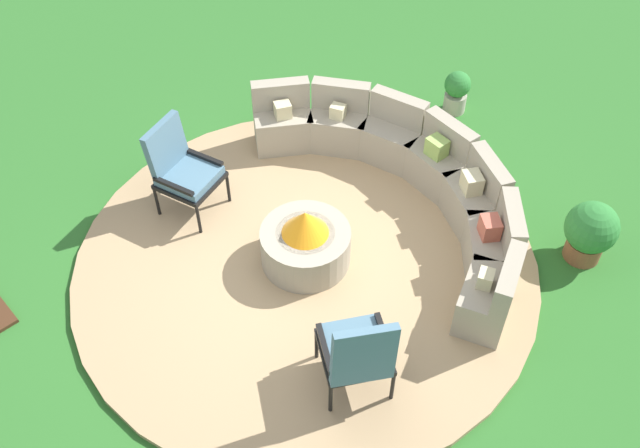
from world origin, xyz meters
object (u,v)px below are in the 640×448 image
object	(u,v)px
potted_plant_2	(590,231)
lounge_chair_front_left	(181,168)
fire_pit	(306,242)
lounge_chair_front_right	(358,351)
curved_stone_bench	(411,178)
potted_plant_1	(457,91)

from	to	relation	value
potted_plant_2	lounge_chair_front_left	bearing A→B (deg)	-142.45
fire_pit	potted_plant_2	bearing A→B (deg)	49.06
lounge_chair_front_left	potted_plant_2	distance (m)	4.27
lounge_chair_front_left	lounge_chair_front_right	size ratio (longest dim) A/B	1.01
curved_stone_bench	lounge_chair_front_right	size ratio (longest dim) A/B	3.74
lounge_chair_front_right	lounge_chair_front_left	bearing A→B (deg)	115.47
lounge_chair_front_left	potted_plant_1	distance (m)	3.66
lounge_chair_front_right	potted_plant_2	size ratio (longest dim) A/B	1.49
fire_pit	potted_plant_1	bearing A→B (deg)	101.08
lounge_chair_front_left	potted_plant_1	bearing A→B (deg)	148.34
fire_pit	potted_plant_1	size ratio (longest dim) A/B	1.62
potted_plant_1	lounge_chair_front_left	bearing A→B (deg)	-103.94
lounge_chair_front_right	potted_plant_1	bearing A→B (deg)	58.29
lounge_chair_front_left	potted_plant_2	xyz separation A→B (m)	(3.38, 2.60, -0.23)
curved_stone_bench	potted_plant_2	size ratio (longest dim) A/B	5.56
lounge_chair_front_right	potted_plant_1	xyz separation A→B (m)	(-2.01, 3.79, -0.30)
lounge_chair_front_left	potted_plant_2	size ratio (longest dim) A/B	1.50
lounge_chair_front_right	potted_plant_2	xyz separation A→B (m)	(0.50, 2.85, -0.22)
fire_pit	lounge_chair_front_right	size ratio (longest dim) A/B	0.87
fire_pit	curved_stone_bench	distance (m)	1.44
curved_stone_bench	potted_plant_1	world-z (taller)	curved_stone_bench
fire_pit	curved_stone_bench	world-z (taller)	curved_stone_bench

